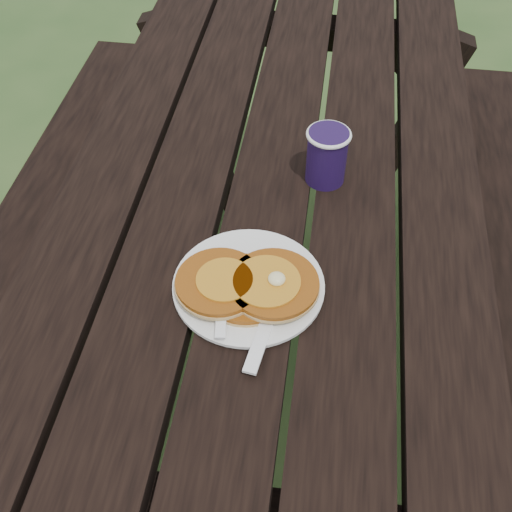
# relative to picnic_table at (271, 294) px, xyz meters

# --- Properties ---
(ground) EXTENTS (60.00, 60.00, 0.00)m
(ground) POSITION_rel_picnic_table_xyz_m (0.00, 0.00, -0.37)
(ground) COLOR #26411B
(ground) RESTS_ON ground
(picnic_table) EXTENTS (1.36, 1.80, 0.75)m
(picnic_table) POSITION_rel_picnic_table_xyz_m (0.00, 0.00, 0.00)
(picnic_table) COLOR black
(picnic_table) RESTS_ON ground
(plate) EXTENTS (0.27, 0.27, 0.01)m
(plate) POSITION_rel_picnic_table_xyz_m (-0.00, -0.30, 0.39)
(plate) COLOR white
(plate) RESTS_ON picnic_table
(pancake_stack) EXTENTS (0.22, 0.14, 0.04)m
(pancake_stack) POSITION_rel_picnic_table_xyz_m (-0.00, -0.31, 0.41)
(pancake_stack) COLOR #944B10
(pancake_stack) RESTS_ON plate
(knife) EXTENTS (0.05, 0.18, 0.00)m
(knife) POSITION_rel_picnic_table_xyz_m (0.03, -0.37, 0.39)
(knife) COLOR white
(knife) RESTS_ON plate
(fork) EXTENTS (0.05, 0.16, 0.01)m
(fork) POSITION_rel_picnic_table_xyz_m (-0.03, -0.36, 0.40)
(fork) COLOR white
(fork) RESTS_ON plate
(coffee_cup) EXTENTS (0.08, 0.08, 0.10)m
(coffee_cup) POSITION_rel_picnic_table_xyz_m (0.09, -0.03, 0.44)
(coffee_cup) COLOR #1E0E3A
(coffee_cup) RESTS_ON picnic_table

